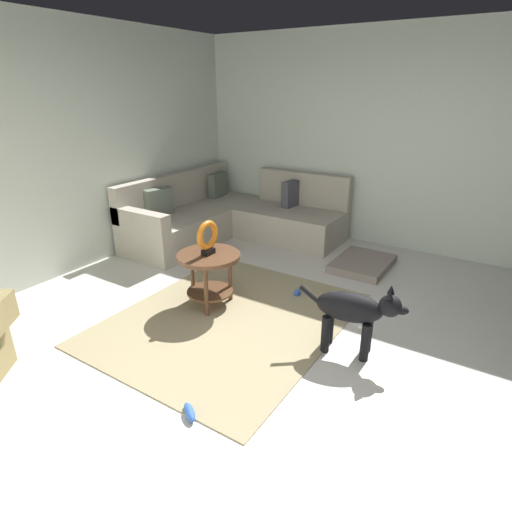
% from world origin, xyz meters
% --- Properties ---
extents(ground_plane, '(6.00, 6.00, 0.10)m').
position_xyz_m(ground_plane, '(0.00, 0.00, -0.05)').
color(ground_plane, silver).
extents(wall_back, '(6.00, 0.12, 2.70)m').
position_xyz_m(wall_back, '(0.00, 2.94, 1.35)').
color(wall_back, silver).
rests_on(wall_back, ground_plane).
extents(wall_right, '(0.12, 6.00, 2.70)m').
position_xyz_m(wall_right, '(2.94, 0.00, 1.35)').
color(wall_right, silver).
rests_on(wall_right, ground_plane).
extents(area_rug, '(2.30, 1.90, 0.01)m').
position_xyz_m(area_rug, '(0.15, 0.70, 0.01)').
color(area_rug, tan).
rests_on(area_rug, ground_plane).
extents(sectional_couch, '(2.20, 2.25, 0.88)m').
position_xyz_m(sectional_couch, '(1.99, 2.01, 0.29)').
color(sectional_couch, '#B2A899').
rests_on(sectional_couch, ground_plane).
extents(side_table, '(0.60, 0.60, 0.54)m').
position_xyz_m(side_table, '(0.27, 1.02, 0.42)').
color(side_table, brown).
rests_on(side_table, ground_plane).
extents(torus_sculpture, '(0.28, 0.08, 0.33)m').
position_xyz_m(torus_sculpture, '(0.27, 1.02, 0.71)').
color(torus_sculpture, black).
rests_on(torus_sculpture, side_table).
extents(dog_bed_mat, '(0.80, 0.60, 0.09)m').
position_xyz_m(dog_bed_mat, '(1.98, 0.08, 0.04)').
color(dog_bed_mat, gray).
rests_on(dog_bed_mat, ground_plane).
extents(dog, '(0.31, 0.84, 0.63)m').
position_xyz_m(dog, '(0.26, -0.43, 0.38)').
color(dog, black).
rests_on(dog, ground_plane).
extents(dog_toy_ball, '(0.08, 0.08, 0.08)m').
position_xyz_m(dog_toy_ball, '(0.90, 0.39, 0.04)').
color(dog_toy_ball, blue).
rests_on(dog_toy_ball, ground_plane).
extents(dog_toy_rope, '(0.18, 0.08, 0.05)m').
position_xyz_m(dog_toy_rope, '(0.69, -0.38, 0.03)').
color(dog_toy_rope, silver).
rests_on(dog_toy_rope, ground_plane).
extents(dog_toy_bone, '(0.15, 0.18, 0.06)m').
position_xyz_m(dog_toy_bone, '(-0.99, 0.19, 0.03)').
color(dog_toy_bone, blue).
rests_on(dog_toy_bone, ground_plane).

